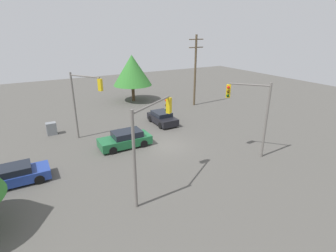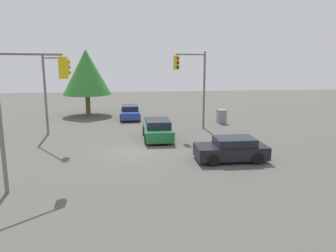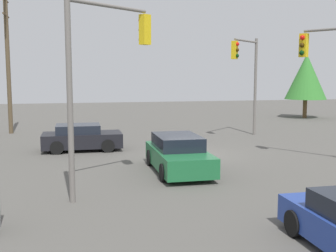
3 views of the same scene
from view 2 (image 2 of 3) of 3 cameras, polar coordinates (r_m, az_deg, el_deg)
The scene contains 9 objects.
ground_plane at distance 21.12m, azimuth -5.51°, elevation -4.37°, with size 80.00×80.00×0.00m, color #54514C.
sedan_blue at distance 32.61m, azimuth -6.62°, elevation 2.39°, with size 4.14×1.94×1.33m.
sedan_green at distance 24.12m, azimuth -1.84°, elevation -0.58°, with size 4.63×2.07×1.48m.
sedan_dark at distance 19.30m, azimuth 11.00°, elevation -4.00°, with size 2.05×4.07×1.36m.
traffic_signal_main at distance 26.59m, azimuth 4.51°, elevation 8.44°, with size 2.25×2.95×6.40m.
traffic_signal_cross at distance 25.18m, azimuth -19.36°, elevation 7.41°, with size 3.87×2.69×6.13m.
traffic_signal_aux at distance 15.88m, azimuth -23.32°, elevation 5.11°, with size 2.46×2.62×6.24m.
electrical_cabinet at distance 30.60m, azimuth 9.31°, elevation 1.68°, with size 0.95×0.70×1.25m, color gray.
tree_left at distance 35.19m, azimuth -14.02°, elevation 9.06°, with size 4.98×4.98×6.80m.
Camera 2 is at (-20.32, 0.36, 5.75)m, focal length 35.00 mm.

